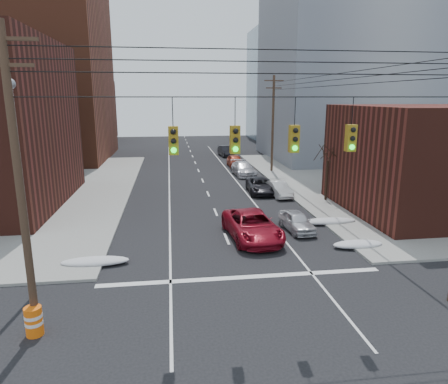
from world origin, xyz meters
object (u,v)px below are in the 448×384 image
object	(u,v)px
parked_car_d	(243,169)
lot_car_b	(50,182)
construction_barrel	(34,321)
parked_car_f	(226,151)
parked_car_a	(297,221)
parked_car_e	(235,161)
parked_car_b	(279,189)
lot_car_a	(19,202)
red_pickup	(252,225)
lot_car_d	(36,180)
parked_car_c	(260,186)

from	to	relation	value
parked_car_d	lot_car_b	xyz separation A→B (m)	(-19.42, -5.00, 0.06)
parked_car_d	construction_barrel	size ratio (longest dim) A/B	4.69
construction_barrel	parked_car_f	bearing A→B (deg)	73.32
parked_car_a	parked_car_e	xyz separation A→B (m)	(0.00, 25.13, 0.10)
parked_car_b	parked_car_e	xyz separation A→B (m)	(-1.35, 15.85, 0.10)
parked_car_d	lot_car_a	xyz separation A→B (m)	(-19.75, -12.01, 0.01)
red_pickup	parked_car_b	distance (m)	11.31
lot_car_a	lot_car_b	distance (m)	7.01
parked_car_e	lot_car_a	world-z (taller)	parked_car_e
lot_car_d	parked_car_b	bearing A→B (deg)	-104.03
parked_car_e	parked_car_f	size ratio (longest dim) A/B	0.95
parked_car_b	lot_car_b	world-z (taller)	lot_car_b
lot_car_b	construction_barrel	xyz separation A→B (m)	(6.12, -24.54, -0.25)
lot_car_d	parked_car_e	bearing A→B (deg)	-63.81
red_pickup	parked_car_a	size ratio (longest dim) A/B	1.60
parked_car_a	parked_car_f	xyz separation A→B (m)	(0.13, 34.65, 0.11)
parked_car_b	lot_car_b	bearing A→B (deg)	160.36
parked_car_c	construction_barrel	bearing A→B (deg)	-119.30
lot_car_d	lot_car_a	bearing A→B (deg)	-170.25
parked_car_a	parked_car_f	size ratio (longest dim) A/B	0.82
parked_car_c	parked_car_f	xyz separation A→B (m)	(0.13, 23.93, 0.09)
parked_car_e	parked_car_f	world-z (taller)	parked_car_f
parked_car_d	red_pickup	bearing A→B (deg)	-102.93
parked_car_b	lot_car_b	distance (m)	21.38
parked_car_b	parked_car_c	distance (m)	1.97
lot_car_d	parked_car_a	bearing A→B (deg)	-125.06
lot_car_a	construction_barrel	size ratio (longest dim) A/B	3.38
parked_car_c	parked_car_d	size ratio (longest dim) A/B	0.92
red_pickup	parked_car_e	world-z (taller)	red_pickup
parked_car_f	lot_car_b	xyz separation A→B (m)	(-19.56, -20.30, 0.07)
red_pickup	parked_car_b	world-z (taller)	red_pickup
parked_car_b	lot_car_a	xyz separation A→B (m)	(-21.10, -1.94, 0.12)
parked_car_b	parked_car_c	world-z (taller)	parked_car_c
lot_car_a	construction_barrel	xyz separation A→B (m)	(6.45, -17.53, -0.20)
parked_car_d	parked_car_b	bearing A→B (deg)	-86.34
parked_car_e	lot_car_a	distance (m)	26.58
lot_car_d	construction_barrel	distance (m)	26.62
parked_car_e	lot_car_a	bearing A→B (deg)	-137.82
parked_car_b	construction_barrel	world-z (taller)	parked_car_b
parked_car_c	parked_car_f	size ratio (longest dim) A/B	1.05
lot_car_b	parked_car_e	bearing A→B (deg)	-42.45
parked_car_b	parked_car_f	distance (m)	25.39
lot_car_b	lot_car_d	size ratio (longest dim) A/B	1.14
lot_car_a	lot_car_b	size ratio (longest dim) A/B	0.78
parked_car_e	lot_car_b	bearing A→B (deg)	-150.79
lot_car_a	lot_car_d	distance (m)	8.04
parked_car_d	lot_car_b	bearing A→B (deg)	-169.51
parked_car_b	lot_car_d	distance (m)	23.11
parked_car_a	parked_car_f	distance (m)	34.65
lot_car_b	construction_barrel	bearing A→B (deg)	-147.47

